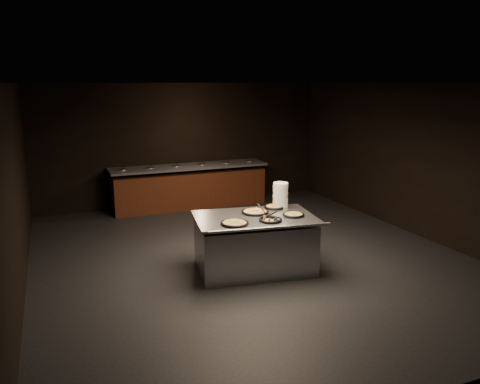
{
  "coord_description": "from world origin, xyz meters",
  "views": [
    {
      "loc": [
        -3.01,
        -6.93,
        2.9
      ],
      "look_at": [
        -0.04,
        0.3,
        1.07
      ],
      "focal_mm": 35.0,
      "sensor_mm": 36.0,
      "label": 1
    }
  ],
  "objects_px": {
    "plate_stack": "(280,195)",
    "serving_counter": "(255,244)",
    "pan_veggie_whole": "(235,223)",
    "pan_cheese_whole": "(255,212)"
  },
  "relations": [
    {
      "from": "pan_veggie_whole",
      "to": "pan_cheese_whole",
      "type": "distance_m",
      "value": 0.69
    },
    {
      "from": "pan_cheese_whole",
      "to": "serving_counter",
      "type": "bearing_deg",
      "value": -115.36
    },
    {
      "from": "serving_counter",
      "to": "pan_veggie_whole",
      "type": "relative_size",
      "value": 4.81
    },
    {
      "from": "serving_counter",
      "to": "pan_veggie_whole",
      "type": "bearing_deg",
      "value": -140.0
    },
    {
      "from": "plate_stack",
      "to": "serving_counter",
      "type": "bearing_deg",
      "value": -151.76
    },
    {
      "from": "pan_veggie_whole",
      "to": "pan_cheese_whole",
      "type": "xyz_separation_m",
      "value": [
        0.53,
        0.45,
        0.0
      ]
    },
    {
      "from": "serving_counter",
      "to": "pan_veggie_whole",
      "type": "xyz_separation_m",
      "value": [
        -0.44,
        -0.27,
        0.48
      ]
    },
    {
      "from": "plate_stack",
      "to": "pan_cheese_whole",
      "type": "xyz_separation_m",
      "value": [
        -0.53,
        -0.15,
        -0.19
      ]
    },
    {
      "from": "pan_veggie_whole",
      "to": "serving_counter",
      "type": "bearing_deg",
      "value": 31.24
    },
    {
      "from": "plate_stack",
      "to": "pan_cheese_whole",
      "type": "height_order",
      "value": "plate_stack"
    }
  ]
}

